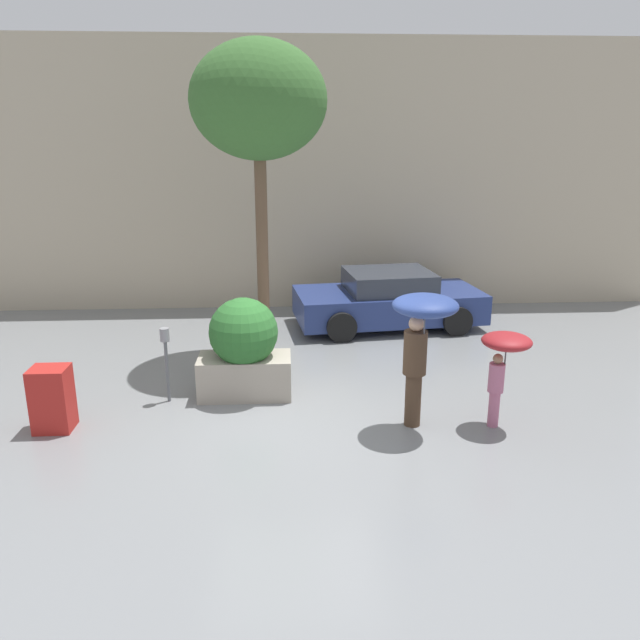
% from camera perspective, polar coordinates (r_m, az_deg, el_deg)
% --- Properties ---
extents(ground_plane, '(40.00, 40.00, 0.00)m').
position_cam_1_polar(ground_plane, '(8.91, -2.26, -9.46)').
color(ground_plane, slate).
extents(building_facade, '(18.00, 0.30, 6.00)m').
position_cam_1_polar(building_facade, '(14.55, -2.89, 12.88)').
color(building_facade, '#B7A88E').
rests_on(building_facade, ground).
extents(planter_box, '(1.42, 1.06, 1.56)m').
position_cam_1_polar(planter_box, '(9.63, -6.96, -2.56)').
color(planter_box, '#9E9384').
rests_on(planter_box, ground).
extents(person_adult, '(0.88, 0.88, 1.91)m').
position_cam_1_polar(person_adult, '(8.39, 9.27, -0.63)').
color(person_adult, '#473323').
rests_on(person_adult, ground).
extents(person_child, '(0.67, 0.67, 1.35)m').
position_cam_1_polar(person_child, '(8.79, 16.46, -2.93)').
color(person_child, '#B76684').
rests_on(person_child, ground).
extents(parked_car_near, '(4.05, 2.35, 1.19)m').
position_cam_1_polar(parked_car_near, '(13.30, 6.25, 1.81)').
color(parked_car_near, navy).
rests_on(parked_car_near, ground).
extents(street_tree, '(2.27, 2.27, 5.43)m').
position_cam_1_polar(street_tree, '(10.86, -5.65, 19.15)').
color(street_tree, brown).
rests_on(street_tree, ground).
extents(parking_meter, '(0.14, 0.14, 1.17)m').
position_cam_1_polar(parking_meter, '(9.60, -13.93, -2.58)').
color(parking_meter, '#595B60').
rests_on(parking_meter, ground).
extents(newspaper_box, '(0.50, 0.44, 0.90)m').
position_cam_1_polar(newspaper_box, '(9.32, -23.29, -6.65)').
color(newspaper_box, '#B2231E').
rests_on(newspaper_box, ground).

